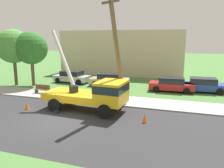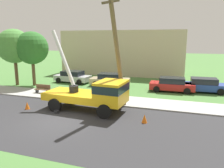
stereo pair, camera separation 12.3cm
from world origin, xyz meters
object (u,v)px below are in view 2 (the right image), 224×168
(parked_sedan_silver, at_px, (73,77))
(parked_sedan_tan, at_px, (110,80))
(parked_sedan_red, at_px, (172,84))
(utility_truck, at_px, (95,93))
(roadside_tree_near, at_px, (32,48))
(leaning_utility_pole, at_px, (117,49))
(traffic_cone_ahead, at_px, (144,119))
(parked_sedan_blue, at_px, (204,85))
(park_bench, at_px, (43,89))
(roadside_tree_far, at_px, (14,46))
(traffic_cone_behind, at_px, (27,106))

(parked_sedan_silver, distance_m, parked_sedan_tan, 5.00)
(parked_sedan_silver, xyz_separation_m, parked_sedan_red, (11.81, -0.94, 0.00))
(utility_truck, xyz_separation_m, roadside_tree_near, (-10.21, 6.28, 2.82))
(leaning_utility_pole, bearing_deg, parked_sedan_tan, 112.60)
(traffic_cone_ahead, height_order, parked_sedan_silver, parked_sedan_silver)
(parked_sedan_tan, relative_size, roadside_tree_near, 0.75)
(parked_sedan_tan, bearing_deg, parked_sedan_blue, 1.10)
(traffic_cone_ahead, bearing_deg, park_bench, 157.97)
(leaning_utility_pole, height_order, park_bench, leaning_utility_pole)
(traffic_cone_ahead, bearing_deg, parked_sedan_silver, 136.04)
(park_bench, distance_m, roadside_tree_far, 7.11)
(parked_sedan_silver, distance_m, park_bench, 6.00)
(utility_truck, relative_size, park_bench, 4.22)
(leaning_utility_pole, relative_size, parked_sedan_silver, 1.96)
(parked_sedan_silver, relative_size, parked_sedan_tan, 0.99)
(utility_truck, bearing_deg, parked_sedan_red, 59.03)
(parked_sedan_blue, bearing_deg, traffic_cone_behind, -142.18)
(parked_sedan_blue, distance_m, roadside_tree_near, 18.72)
(traffic_cone_ahead, bearing_deg, parked_sedan_red, 83.51)
(traffic_cone_ahead, xyz_separation_m, roadside_tree_near, (-14.10, 7.43, 3.95))
(parked_sedan_tan, bearing_deg, utility_truck, -77.94)
(utility_truck, relative_size, traffic_cone_behind, 12.05)
(traffic_cone_ahead, bearing_deg, parked_sedan_blue, 67.92)
(utility_truck, height_order, traffic_cone_behind, utility_truck)
(leaning_utility_pole, xyz_separation_m, traffic_cone_ahead, (2.54, -2.18, -4.27))
(parked_sedan_red, height_order, park_bench, parked_sedan_red)
(parked_sedan_tan, relative_size, parked_sedan_red, 1.02)
(traffic_cone_ahead, xyz_separation_m, parked_sedan_blue, (4.10, 10.10, 0.43))
(leaning_utility_pole, xyz_separation_m, traffic_cone_behind, (-6.46, -2.25, -4.27))
(parked_sedan_tan, xyz_separation_m, roadside_tree_far, (-10.33, -2.96, 3.71))
(parked_sedan_tan, bearing_deg, leaning_utility_pole, -67.40)
(leaning_utility_pole, height_order, traffic_cone_behind, leaning_utility_pole)
(roadside_tree_near, bearing_deg, parked_sedan_tan, 16.54)
(park_bench, bearing_deg, leaning_utility_pole, -14.82)
(traffic_cone_ahead, height_order, roadside_tree_near, roadside_tree_near)
(parked_sedan_tan, bearing_deg, traffic_cone_ahead, -59.85)
(parked_sedan_silver, height_order, parked_sedan_blue, same)
(traffic_cone_ahead, bearing_deg, leaning_utility_pole, 139.34)
(utility_truck, relative_size, parked_sedan_blue, 1.51)
(parked_sedan_silver, height_order, parked_sedan_red, same)
(traffic_cone_behind, bearing_deg, utility_truck, 13.47)
(utility_truck, xyz_separation_m, roadside_tree_far, (-12.19, 5.79, 3.02))
(utility_truck, relative_size, parked_sedan_red, 1.51)
(parked_sedan_red, bearing_deg, parked_sedan_blue, 12.62)
(park_bench, xyz_separation_m, roadside_tree_near, (-3.32, 3.07, 3.77))
(utility_truck, bearing_deg, leaning_utility_pole, 37.26)
(traffic_cone_behind, bearing_deg, park_bench, 111.81)
(parked_sedan_red, bearing_deg, leaning_utility_pole, -116.51)
(traffic_cone_ahead, bearing_deg, parked_sedan_tan, 120.15)
(utility_truck, height_order, roadside_tree_near, roadside_tree_near)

